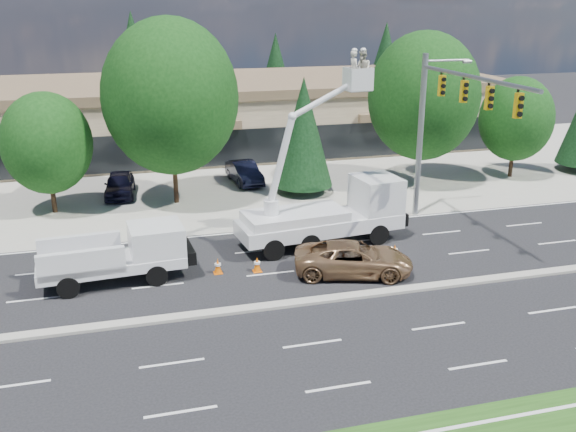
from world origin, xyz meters
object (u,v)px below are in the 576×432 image
object	(u,v)px
utility_pickup	(123,259)
minivan	(354,259)
signal_mast	(442,115)
bucket_truck	(333,204)

from	to	relation	value
utility_pickup	minivan	size ratio (longest dim) A/B	1.21
signal_mast	bucket_truck	world-z (taller)	bucket_truck
signal_mast	utility_pickup	bearing A→B (deg)	-170.28
utility_pickup	minivan	distance (m)	10.17
signal_mast	minivan	size ratio (longest dim) A/B	1.93
utility_pickup	bucket_truck	xyz separation A→B (m)	(10.37, 2.04, 1.06)
bucket_truck	minivan	world-z (taller)	bucket_truck
bucket_truck	signal_mast	bearing A→B (deg)	0.82
utility_pickup	signal_mast	bearing A→B (deg)	5.56
signal_mast	bucket_truck	distance (m)	7.29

